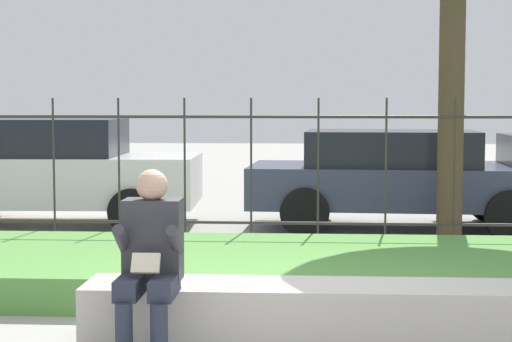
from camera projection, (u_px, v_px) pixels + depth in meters
stone_bench at (315, 319)px, 5.85m from camera, size 3.16×0.58×0.43m
person_seated_reader at (150, 257)px, 5.56m from camera, size 0.42×0.73×1.23m
grass_berm at (279, 270)px, 7.79m from camera, size 10.86×2.45×0.30m
iron_fence at (285, 173)px, 9.40m from camera, size 8.86×0.03×1.73m
car_parked_left at (49, 170)px, 11.72m from camera, size 4.04×1.99×1.46m
car_parked_center at (399, 176)px, 11.33m from camera, size 4.12×2.04×1.31m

